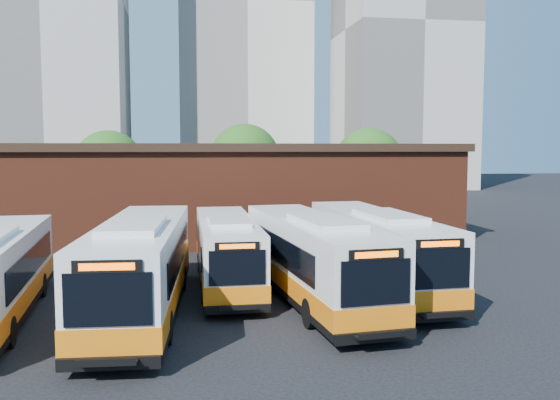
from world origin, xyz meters
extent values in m
plane|color=black|center=(0.00, 0.00, 0.00)|extent=(220.00, 220.00, 0.00)
cube|color=black|center=(-9.23, 1.75, 1.99)|extent=(0.72, 9.08, 1.02)
cylinder|color=black|center=(-9.10, -1.95, 0.49)|extent=(0.38, 0.99, 0.97)
cylinder|color=black|center=(-9.57, 4.45, 0.49)|extent=(0.38, 0.99, 0.97)
cube|color=silver|center=(-5.31, 1.27, 1.89)|extent=(3.54, 12.90, 3.03)
cube|color=orange|center=(-5.31, 1.27, 1.01)|extent=(3.60, 12.95, 0.74)
cube|color=black|center=(-5.31, 1.27, 0.48)|extent=(3.59, 12.94, 0.27)
cube|color=black|center=(-5.73, -5.13, 2.18)|extent=(2.30, 0.22, 1.43)
cube|color=black|center=(-5.73, -5.14, 3.06)|extent=(1.81, 0.18, 0.34)
cube|color=#FF5905|center=(-5.73, -5.17, 3.06)|extent=(1.43, 0.12, 0.19)
cube|color=black|center=(-5.73, -5.19, 0.48)|extent=(2.71, 0.33, 0.34)
cube|color=black|center=(-5.75, -5.43, 0.58)|extent=(1.56, 0.50, 0.06)
cube|color=black|center=(-5.76, -5.62, 0.66)|extent=(1.54, 0.14, 0.19)
cube|color=black|center=(-6.66, 1.78, 2.18)|extent=(0.71, 9.92, 1.12)
cube|color=black|center=(-3.90, 1.60, 2.18)|extent=(0.71, 9.92, 1.12)
cube|color=silver|center=(-5.41, -0.32, 3.51)|extent=(2.13, 4.57, 0.23)
cylinder|color=black|center=(-6.77, -2.26, 0.53)|extent=(0.41, 1.08, 1.06)
cylinder|color=black|center=(-4.32, -2.42, 0.53)|extent=(0.41, 1.08, 1.06)
cylinder|color=black|center=(-6.31, 4.74, 0.53)|extent=(0.41, 1.08, 1.06)
cylinder|color=black|center=(-3.86, 4.58, 0.53)|extent=(0.41, 1.08, 1.06)
cube|color=silver|center=(-1.86, 5.38, 1.65)|extent=(2.42, 11.17, 2.65)
cube|color=orange|center=(-1.86, 5.38, 0.88)|extent=(2.47, 11.22, 0.65)
cube|color=black|center=(-1.86, 5.38, 0.42)|extent=(2.46, 11.21, 0.23)
cube|color=black|center=(-1.89, -0.23, 1.91)|extent=(2.02, 0.07, 1.26)
cube|color=black|center=(-1.89, -0.24, 2.68)|extent=(1.58, 0.06, 0.30)
cube|color=#FF5905|center=(-1.89, -0.27, 2.68)|extent=(1.26, 0.02, 0.17)
cube|color=black|center=(-1.89, -0.29, 0.42)|extent=(2.37, 0.14, 0.30)
cube|color=black|center=(-1.89, -0.50, 0.51)|extent=(1.35, 0.36, 0.06)
cube|color=black|center=(-1.89, -0.67, 0.58)|extent=(1.35, 0.04, 0.17)
cube|color=black|center=(-3.07, 5.75, 1.91)|extent=(0.09, 8.70, 0.98)
cube|color=black|center=(-0.65, 5.74, 1.91)|extent=(0.09, 8.70, 0.98)
cube|color=silver|center=(-1.87, 3.98, 3.07)|extent=(1.63, 3.91, 0.20)
cylinder|color=black|center=(-2.95, 2.22, 0.46)|extent=(0.30, 0.93, 0.93)
cylinder|color=black|center=(-0.80, 2.21, 0.46)|extent=(0.30, 0.93, 0.93)
cylinder|color=black|center=(-2.92, 8.36, 0.46)|extent=(0.30, 0.93, 0.93)
cylinder|color=black|center=(-0.77, 8.35, 0.46)|extent=(0.30, 0.93, 0.93)
cube|color=silver|center=(1.33, 2.08, 1.83)|extent=(3.78, 12.55, 2.94)
cube|color=orange|center=(1.33, 2.08, 0.98)|extent=(3.84, 12.61, 0.72)
cube|color=black|center=(1.33, 2.08, 0.46)|extent=(3.83, 12.60, 0.26)
cube|color=black|center=(1.92, -4.10, 2.11)|extent=(2.23, 0.27, 1.39)
cube|color=black|center=(1.92, -4.11, 2.97)|extent=(1.75, 0.23, 0.33)
cube|color=#FF5905|center=(1.92, -4.15, 2.97)|extent=(1.39, 0.15, 0.19)
cube|color=black|center=(1.93, -4.16, 0.46)|extent=(2.63, 0.39, 0.33)
cube|color=black|center=(1.95, -4.40, 0.57)|extent=(1.52, 0.53, 0.06)
cube|color=black|center=(1.97, -4.59, 0.64)|extent=(1.49, 0.18, 0.19)
cube|color=black|center=(-0.04, 2.37, 2.11)|extent=(0.96, 9.60, 1.08)
cube|color=black|center=(2.63, 2.62, 2.11)|extent=(0.96, 9.60, 1.08)
cube|color=silver|center=(1.48, 0.54, 3.40)|extent=(2.19, 4.48, 0.23)
cylinder|color=black|center=(0.48, -1.52, 0.52)|extent=(0.43, 1.06, 1.03)
cylinder|color=black|center=(2.85, -1.29, 0.52)|extent=(0.43, 1.06, 1.03)
cylinder|color=black|center=(-0.16, 5.25, 0.52)|extent=(0.43, 1.06, 1.03)
cylinder|color=black|center=(2.21, 5.47, 0.52)|extent=(0.43, 1.06, 1.03)
cube|color=silver|center=(4.53, 3.76, 1.81)|extent=(2.98, 12.31, 2.91)
cube|color=orange|center=(4.53, 3.76, 0.97)|extent=(3.03, 12.36, 0.71)
cube|color=black|center=(4.53, 3.76, 0.46)|extent=(3.02, 12.35, 0.25)
cube|color=black|center=(4.72, -2.39, 2.09)|extent=(2.21, 0.13, 1.38)
cube|color=black|center=(4.72, -2.40, 2.94)|extent=(1.73, 0.11, 0.33)
cube|color=#FF5905|center=(4.72, -2.43, 2.94)|extent=(1.38, 0.06, 0.18)
cube|color=black|center=(4.72, -2.45, 0.46)|extent=(2.60, 0.22, 0.33)
cube|color=black|center=(4.73, -2.68, 0.56)|extent=(1.49, 0.43, 0.06)
cube|color=black|center=(4.73, -2.87, 0.63)|extent=(1.48, 0.09, 0.18)
cube|color=black|center=(3.19, 4.13, 2.09)|extent=(0.35, 9.54, 1.07)
cube|color=black|center=(5.84, 4.21, 2.09)|extent=(0.35, 9.54, 1.07)
cube|color=silver|center=(4.57, 2.23, 3.37)|extent=(1.90, 4.34, 0.22)
cylinder|color=black|center=(3.46, 0.26, 0.51)|extent=(0.36, 1.03, 1.02)
cylinder|color=black|center=(5.81, 0.33, 0.51)|extent=(0.36, 1.03, 1.02)
cylinder|color=black|center=(3.25, 6.98, 0.51)|extent=(0.36, 1.03, 1.02)
cylinder|color=black|center=(5.60, 7.06, 0.51)|extent=(0.36, 1.03, 1.02)
imported|color=#131738|center=(3.28, -1.51, 0.96)|extent=(0.60, 0.78, 1.92)
cube|color=maroon|center=(0.00, 20.00, 3.00)|extent=(28.00, 12.00, 6.00)
cube|color=black|center=(0.00, 20.00, 6.15)|extent=(28.60, 12.60, 0.50)
cube|color=black|center=(3.00, 13.97, 1.20)|extent=(1.20, 0.08, 2.40)
cylinder|color=#382314|center=(-10.00, 32.00, 1.35)|extent=(0.36, 0.36, 2.70)
sphere|color=#1D4C15|center=(-10.00, 32.00, 4.65)|extent=(6.00, 6.00, 6.00)
cylinder|color=#382314|center=(2.00, 34.00, 1.48)|extent=(0.36, 0.36, 2.95)
sphere|color=#1D4C15|center=(2.00, 34.00, 5.08)|extent=(6.56, 6.56, 6.56)
cylinder|color=#382314|center=(13.00, 31.00, 1.40)|extent=(0.36, 0.36, 2.81)
sphere|color=#1D4C15|center=(13.00, 31.00, 4.84)|extent=(6.24, 6.24, 6.24)
cube|color=#B9B4AA|center=(-22.00, 72.00, 27.50)|extent=(20.00, 18.00, 55.00)
cube|color=beige|center=(7.00, 86.00, 30.00)|extent=(22.00, 20.00, 60.00)
cube|color=#B9B4AA|center=(30.00, 68.00, 24.00)|extent=(18.00, 18.00, 48.00)
camera|label=1|loc=(-3.77, -20.85, 6.14)|focal=38.00mm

